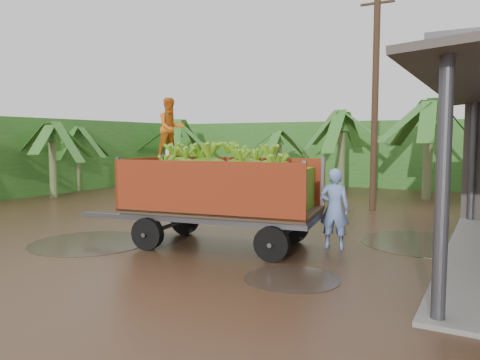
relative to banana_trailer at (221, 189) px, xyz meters
The scene contains 7 objects.
ground 1.73m from the banana_trailer, 93.50° to the left, with size 100.00×100.00×0.00m, color black.
hedge_north 17.13m from the banana_trailer, 96.91° to the left, with size 22.00×3.00×3.60m, color #2D661E.
hedge_west 14.93m from the banana_trailer, 160.41° to the left, with size 3.00×18.00×3.60m, color #2D661E.
banana_trailer is the anchor object (origin of this frame).
man_blue 2.78m from the banana_trailer, 23.44° to the left, with size 0.71×0.47×1.95m, color #7693D8.
utility_pole 8.33m from the banana_trailer, 75.82° to the left, with size 1.20×0.24×8.08m.
banana_plants 9.61m from the banana_trailer, 107.84° to the left, with size 24.52×18.43×4.47m.
Camera 1 is at (5.94, -10.78, 2.66)m, focal length 35.00 mm.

